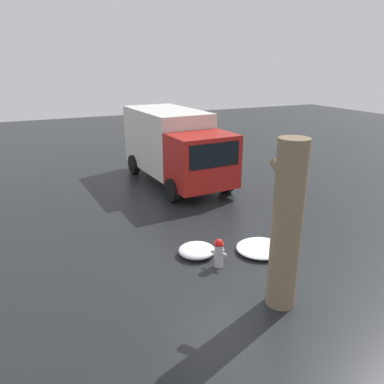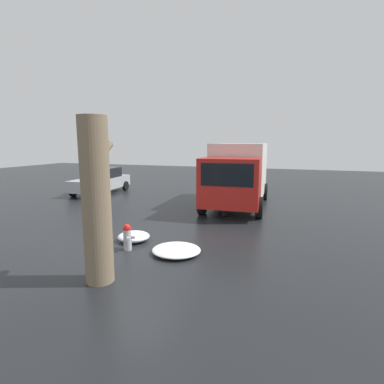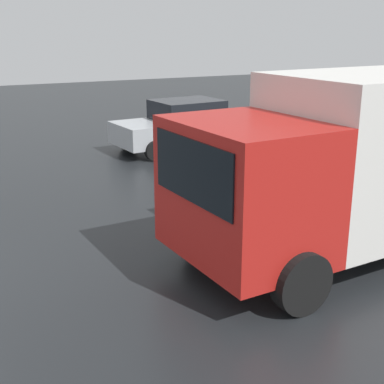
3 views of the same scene
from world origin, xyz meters
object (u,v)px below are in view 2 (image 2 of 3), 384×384
(delivery_truck, at_px, (238,172))
(pedestrian, at_px, (225,194))
(fire_hydrant, at_px, (128,237))
(tree_trunk, at_px, (96,201))
(parked_car, at_px, (101,181))

(delivery_truck, distance_m, pedestrian, 2.46)
(fire_hydrant, xyz_separation_m, pedestrian, (5.06, -1.71, 0.56))
(tree_trunk, height_order, pedestrian, tree_trunk)
(delivery_truck, bearing_deg, tree_trunk, 78.65)
(delivery_truck, relative_size, pedestrian, 3.73)
(tree_trunk, relative_size, parked_car, 0.83)
(tree_trunk, relative_size, pedestrian, 2.09)
(delivery_truck, bearing_deg, fire_hydrant, 73.02)
(parked_car, bearing_deg, delivery_truck, 170.07)
(fire_hydrant, relative_size, delivery_truck, 0.12)
(fire_hydrant, height_order, delivery_truck, delivery_truck)
(fire_hydrant, relative_size, tree_trunk, 0.21)
(fire_hydrant, xyz_separation_m, delivery_truck, (7.41, -1.83, 1.26))
(fire_hydrant, distance_m, parked_car, 10.74)
(tree_trunk, xyz_separation_m, parked_car, (10.18, 7.37, -1.07))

